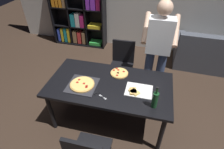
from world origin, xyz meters
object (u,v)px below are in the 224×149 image
at_px(chair_far_side, 122,61).
at_px(wine_bottle, 155,100).
at_px(couch, 215,56).
at_px(bookshelf, 78,9).
at_px(dining_table, 110,87).
at_px(kitchen_scissors, 99,94).
at_px(person_serving_pizza, 158,48).
at_px(second_pizza_plain, 119,73).
at_px(pepperoni_pizza_on_tray, 82,85).

relative_size(chair_far_side, wine_bottle, 2.85).
xyz_separation_m(couch, bookshelf, (-3.32, 0.39, 0.65)).
relative_size(chair_far_side, bookshelf, 0.46).
distance_m(dining_table, couch, 2.77).
bearing_deg(dining_table, bookshelf, 120.94).
relative_size(dining_table, bookshelf, 0.90).
bearing_deg(kitchen_scissors, chair_far_side, 86.28).
bearing_deg(couch, person_serving_pizza, -135.81).
relative_size(kitchen_scissors, second_pizza_plain, 0.72).
height_order(person_serving_pizza, kitchen_scissors, person_serving_pizza).
height_order(chair_far_side, bookshelf, bookshelf).
distance_m(chair_far_side, second_pizza_plain, 0.74).
distance_m(bookshelf, second_pizza_plain, 2.61).
bearing_deg(pepperoni_pizza_on_tray, couch, 43.14).
relative_size(couch, person_serving_pizza, 0.99).
relative_size(chair_far_side, couch, 0.52).
relative_size(bookshelf, wine_bottle, 6.17).
height_order(chair_far_side, couch, chair_far_side).
distance_m(person_serving_pizza, pepperoni_pizza_on_tray, 1.31).
bearing_deg(second_pizza_plain, pepperoni_pizza_on_tray, -138.95).
bearing_deg(wine_bottle, second_pizza_plain, 135.22).
distance_m(couch, second_pizza_plain, 2.54).
bearing_deg(chair_far_side, couch, 28.64).
height_order(dining_table, kitchen_scissors, kitchen_scissors).
bearing_deg(dining_table, second_pizza_plain, 71.51).
height_order(dining_table, chair_far_side, chair_far_side).
distance_m(dining_table, bookshelf, 2.78).
height_order(dining_table, bookshelf, bookshelf).
height_order(dining_table, pepperoni_pizza_on_tray, pepperoni_pizza_on_tray).
relative_size(pepperoni_pizza_on_tray, kitchen_scissors, 2.07).
distance_m(person_serving_pizza, wine_bottle, 1.03).
bearing_deg(kitchen_scissors, second_pizza_plain, 72.21).
bearing_deg(dining_table, pepperoni_pizza_on_tray, -160.29).
bearing_deg(person_serving_pizza, bookshelf, 140.97).
distance_m(bookshelf, pepperoni_pizza_on_tray, 2.73).
xyz_separation_m(dining_table, second_pizza_plain, (0.09, 0.26, 0.08)).
relative_size(bookshelf, pepperoni_pizza_on_tray, 4.85).
distance_m(couch, wine_bottle, 2.66).
bearing_deg(second_pizza_plain, bookshelf, 125.55).
bearing_deg(kitchen_scissors, bookshelf, 117.09).
xyz_separation_m(pepperoni_pizza_on_tray, wine_bottle, (1.00, -0.16, 0.10)).
bearing_deg(wine_bottle, chair_far_side, 117.29).
bearing_deg(chair_far_side, pepperoni_pizza_on_tray, -108.45).
height_order(chair_far_side, pepperoni_pizza_on_tray, chair_far_side).
xyz_separation_m(dining_table, bookshelf, (-1.42, 2.37, 0.27)).
distance_m(couch, bookshelf, 3.41).
bearing_deg(bookshelf, person_serving_pizza, -39.03).
distance_m(wine_bottle, kitchen_scissors, 0.73).
distance_m(dining_table, kitchen_scissors, 0.28).
relative_size(chair_far_side, kitchen_scissors, 4.62).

